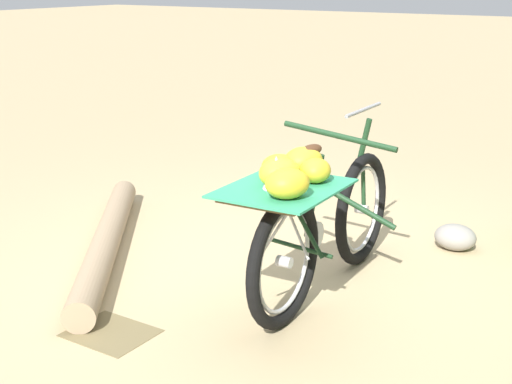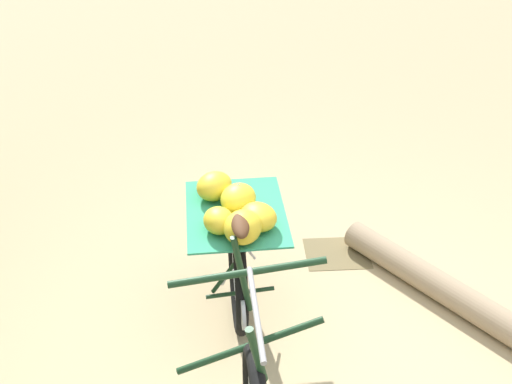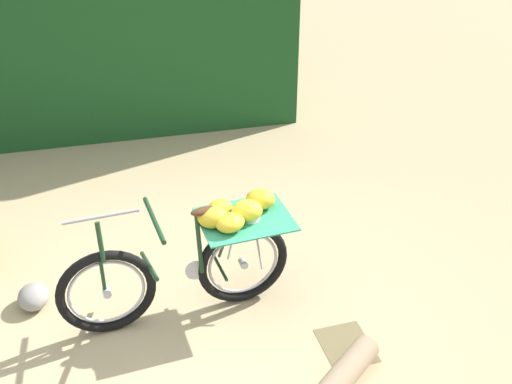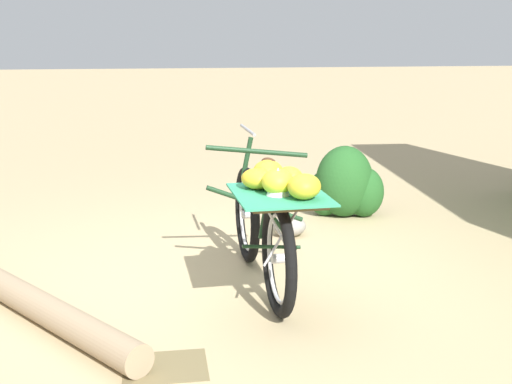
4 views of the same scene
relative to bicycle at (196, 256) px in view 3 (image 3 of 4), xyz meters
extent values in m
plane|color=tan|center=(0.21, -0.20, -0.52)|extent=(60.00, 60.00, 0.00)
cube|color=#19471E|center=(-3.61, -0.32, 0.92)|extent=(1.11, 4.53, 2.88)
torus|color=black|center=(0.03, -0.68, -0.16)|extent=(0.10, 0.73, 0.73)
torus|color=#B7B7BC|center=(0.03, -0.68, -0.16)|extent=(0.05, 0.57, 0.57)
cylinder|color=#B7B7BC|center=(0.03, -0.68, -0.16)|extent=(0.08, 0.06, 0.06)
torus|color=black|center=(-0.02, 0.37, -0.16)|extent=(0.10, 0.73, 0.73)
torus|color=#B7B7BC|center=(-0.02, 0.37, -0.16)|extent=(0.05, 0.57, 0.57)
cylinder|color=#B7B7BC|center=(-0.02, 0.37, -0.16)|extent=(0.08, 0.06, 0.06)
cylinder|color=#19381E|center=(0.02, -0.36, 0.01)|extent=(0.70, 0.07, 0.30)
cylinder|color=#19381E|center=(0.01, -0.29, 0.40)|extent=(0.71, 0.07, 0.11)
cylinder|color=#19381E|center=(0.00, 0.03, 0.11)|extent=(0.12, 0.04, 0.49)
cylinder|color=#19381E|center=(-0.01, 0.18, -0.14)|extent=(0.38, 0.04, 0.05)
cylinder|color=#19381E|center=(-0.01, 0.22, 0.07)|extent=(0.32, 0.04, 0.47)
cylinder|color=#19381E|center=(0.03, -0.69, -0.01)|extent=(0.05, 0.03, 0.30)
cylinder|color=#19381E|center=(0.03, -0.67, 0.29)|extent=(0.10, 0.04, 0.30)
cylinder|color=gray|center=(0.03, -0.64, 0.50)|extent=(0.05, 0.52, 0.02)
ellipsoid|color=#4C2D19|center=(0.00, 0.09, 0.39)|extent=(0.10, 0.22, 0.06)
cylinder|color=#B7B7BC|center=(0.00, -0.01, -0.13)|extent=(0.03, 0.16, 0.16)
cylinder|color=#B7B7BC|center=(-0.01, 0.27, 0.03)|extent=(0.20, 0.03, 0.39)
cylinder|color=#B7B7BC|center=(-0.02, 0.48, 0.03)|extent=(0.24, 0.03, 0.39)
cube|color=brown|center=(-0.02, 0.39, 0.23)|extent=(0.47, 0.62, 0.02)
cube|color=#33936B|center=(-0.02, 0.39, 0.25)|extent=(0.57, 0.70, 0.01)
ellipsoid|color=gold|center=(-0.11, 0.22, 0.32)|extent=(0.20, 0.22, 0.13)
ellipsoid|color=gold|center=(-0.13, 0.54, 0.33)|extent=(0.27, 0.29, 0.15)
ellipsoid|color=gold|center=(0.01, 0.14, 0.34)|extent=(0.25, 0.27, 0.16)
ellipsoid|color=gold|center=(0.10, 0.25, 0.32)|extent=(0.26, 0.28, 0.13)
ellipsoid|color=yellow|center=(0.00, 0.40, 0.33)|extent=(0.25, 0.27, 0.15)
sphere|color=#8CAD38|center=(0.02, 0.37, 0.29)|extent=(0.07, 0.07, 0.07)
cone|color=white|center=(0.00, 0.43, 0.34)|extent=(0.15, 0.15, 0.17)
ellipsoid|color=gray|center=(-0.42, -1.25, -0.43)|extent=(0.29, 0.24, 0.18)
cube|color=olive|center=(0.70, 0.96, -0.52)|extent=(0.44, 0.36, 0.01)
camera|label=1|loc=(-1.88, 3.48, 1.30)|focal=51.75mm
camera|label=2|loc=(-0.08, -2.40, 2.20)|focal=43.64mm
camera|label=3|loc=(3.76, -0.64, 2.87)|focal=44.40mm
camera|label=4|loc=(0.71, 4.21, 1.19)|focal=47.08mm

